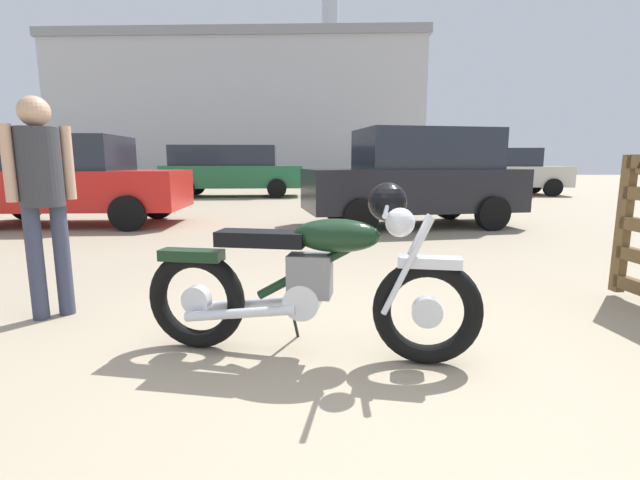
% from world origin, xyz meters
% --- Properties ---
extents(ground_plane, '(80.00, 80.00, 0.00)m').
position_xyz_m(ground_plane, '(0.00, 0.00, 0.00)').
color(ground_plane, gray).
extents(vintage_motorcycle, '(2.07, 0.73, 1.07)m').
position_xyz_m(vintage_motorcycle, '(-0.13, 0.33, 0.49)').
color(vintage_motorcycle, black).
rests_on(vintage_motorcycle, ground_plane).
extents(bystander, '(0.37, 0.33, 1.66)m').
position_xyz_m(bystander, '(-2.17, 1.04, 1.02)').
color(bystander, '#383D51').
rests_on(bystander, ground_plane).
extents(silver_sedan_mid, '(4.27, 2.06, 1.67)m').
position_xyz_m(silver_sedan_mid, '(-4.80, 6.27, 0.84)').
color(silver_sedan_mid, black).
rests_on(silver_sedan_mid, ground_plane).
extents(pale_sedan_back, '(4.14, 2.35, 1.78)m').
position_xyz_m(pale_sedan_back, '(1.70, 6.10, 0.92)').
color(pale_sedan_back, black).
rests_on(pale_sedan_back, ground_plane).
extents(dark_sedan_left, '(4.79, 2.18, 1.74)m').
position_xyz_m(dark_sedan_left, '(-3.13, 13.49, 0.94)').
color(dark_sedan_left, black).
rests_on(dark_sedan_left, ground_plane).
extents(white_estate_far, '(4.32, 2.17, 1.67)m').
position_xyz_m(white_estate_far, '(6.78, 14.33, 0.84)').
color(white_estate_far, black).
rests_on(white_estate_far, ground_plane).
extents(industrial_building, '(22.23, 14.40, 18.17)m').
position_xyz_m(industrial_building, '(-4.57, 30.13, 4.27)').
color(industrial_building, '#B2B2B7').
rests_on(industrial_building, ground_plane).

